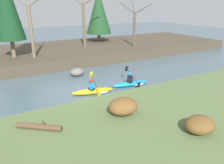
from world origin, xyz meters
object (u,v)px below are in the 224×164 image
(boulder_midstream, at_px, (77,72))
(kayaker_lead, at_px, (131,83))
(driftwood_log, at_px, (39,127))
(kayaker_middle, at_px, (94,91))

(boulder_midstream, bearing_deg, kayaker_lead, -57.61)
(driftwood_log, bearing_deg, kayaker_middle, 78.73)
(kayaker_lead, relative_size, kayaker_middle, 1.00)
(kayaker_middle, relative_size, boulder_midstream, 2.40)
(kayaker_lead, xyz_separation_m, kayaker_middle, (-2.95, -0.01, 0.00))
(boulder_midstream, distance_m, driftwood_log, 8.93)
(kayaker_lead, bearing_deg, boulder_midstream, 129.00)
(kayaker_middle, bearing_deg, driftwood_log, -128.87)
(boulder_midstream, height_order, driftwood_log, driftwood_log)
(kayaker_lead, distance_m, kayaker_middle, 2.95)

